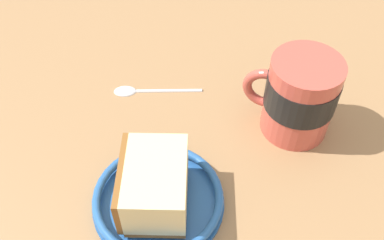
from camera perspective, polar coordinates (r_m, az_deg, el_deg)
The scene contains 5 objects.
ground_plane at distance 51.35cm, azimuth -1.52°, elevation -8.18°, with size 118.20×118.20×3.76cm, color #936D47.
small_plate at distance 47.00cm, azimuth -4.44°, elevation -10.33°, with size 14.08×14.08×1.86cm.
cake_slice at distance 44.59cm, azimuth -5.00°, elevation -8.42°, with size 9.00×10.43×5.62cm.
tea_mug at distance 51.61cm, azimuth 13.91°, elevation 3.24°, with size 10.08×8.63×10.20cm.
teaspoon at distance 58.36cm, azimuth -6.99°, elevation 4.00°, with size 11.73×4.25×0.80cm.
Camera 1 is at (-6.28, -27.28, 41.16)cm, focal length 40.70 mm.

